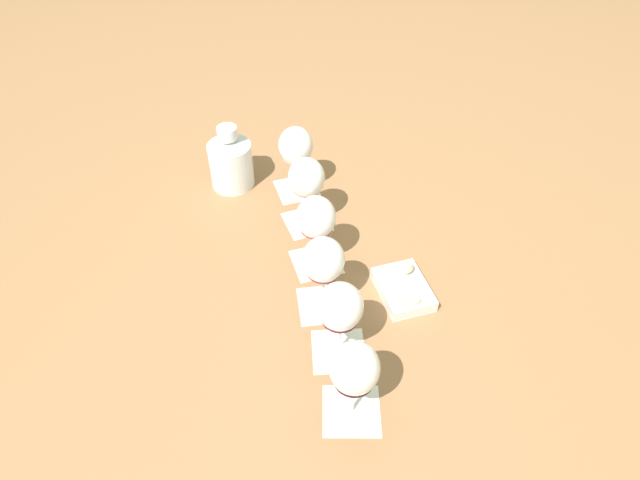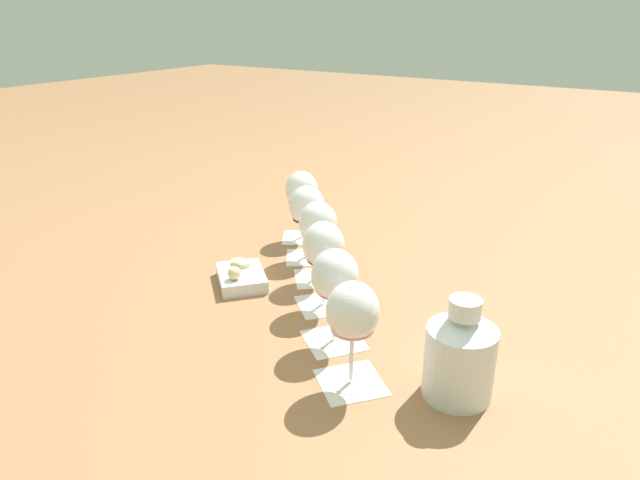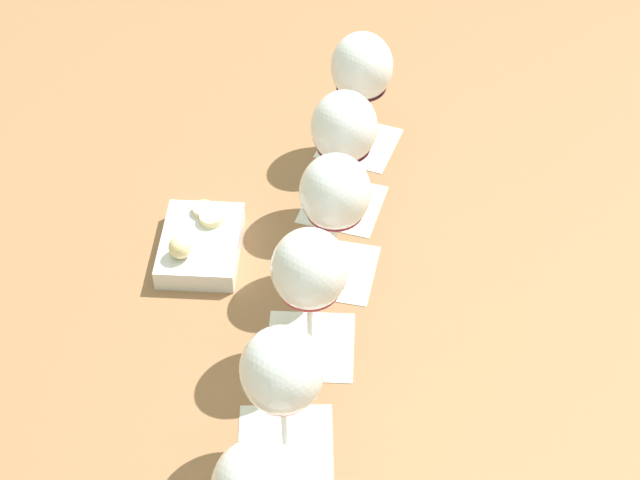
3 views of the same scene
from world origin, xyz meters
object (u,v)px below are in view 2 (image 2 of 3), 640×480
(wine_glass_2, at_px, (324,249))
(wine_glass_0, at_px, (353,315))
(ceramic_vase, at_px, (460,354))
(snack_dish, at_px, (241,277))
(wine_glass_4, at_px, (307,209))
(wine_glass_5, at_px, (302,193))
(wine_glass_3, at_px, (318,227))
(wine_glass_1, at_px, (335,279))

(wine_glass_2, bearing_deg, wine_glass_0, 131.86)
(ceramic_vase, distance_m, snack_dish, 0.58)
(wine_glass_0, distance_m, wine_glass_4, 0.53)
(wine_glass_5, bearing_deg, wine_glass_4, 129.67)
(wine_glass_2, distance_m, ceramic_vase, 0.38)
(wine_glass_5, bearing_deg, ceramic_vase, 144.18)
(wine_glass_0, height_order, wine_glass_2, same)
(wine_glass_2, bearing_deg, wine_glass_3, -52.19)
(snack_dish, bearing_deg, wine_glass_1, 163.14)
(wine_glass_1, height_order, wine_glass_5, same)
(wine_glass_0, height_order, snack_dish, wine_glass_0)
(wine_glass_2, relative_size, wine_glass_3, 1.00)
(wine_glass_0, xyz_separation_m, ceramic_vase, (-0.16, -0.07, -0.05))
(wine_glass_4, bearing_deg, wine_glass_1, 131.06)
(wine_glass_3, xyz_separation_m, snack_dish, (0.14, 0.12, -0.11))
(wine_glass_0, height_order, wine_glass_1, same)
(wine_glass_2, height_order, wine_glass_4, same)
(wine_glass_4, height_order, ceramic_vase, wine_glass_4)
(ceramic_vase, bearing_deg, wine_glass_4, -32.65)
(wine_glass_1, xyz_separation_m, ceramic_vase, (-0.26, 0.03, -0.05))
(wine_glass_0, relative_size, snack_dish, 1.10)
(wine_glass_2, xyz_separation_m, wine_glass_3, (0.08, -0.10, -0.00))
(wine_glass_0, bearing_deg, wine_glass_3, -49.43)
(wine_glass_4, xyz_separation_m, ceramic_vase, (-0.52, 0.33, -0.05))
(wine_glass_1, bearing_deg, ceramic_vase, 173.11)
(ceramic_vase, height_order, snack_dish, ceramic_vase)
(wine_glass_4, bearing_deg, snack_dish, 77.33)
(wine_glass_1, bearing_deg, wine_glass_5, -49.29)
(wine_glass_4, bearing_deg, ceramic_vase, 147.35)
(wine_glass_2, bearing_deg, snack_dish, 4.19)
(snack_dish, bearing_deg, wine_glass_2, -175.81)
(wine_glass_1, height_order, wine_glass_4, same)
(wine_glass_1, bearing_deg, wine_glass_3, -50.85)
(wine_glass_1, relative_size, wine_glass_5, 1.00)
(snack_dish, bearing_deg, wine_glass_0, 154.45)
(wine_glass_2, distance_m, wine_glass_5, 0.39)
(wine_glass_1, relative_size, snack_dish, 1.10)
(wine_glass_3, bearing_deg, snack_dish, 41.24)
(wine_glass_2, bearing_deg, ceramic_vase, 158.09)
(wine_glass_5, height_order, snack_dish, wine_glass_5)
(wine_glass_0, bearing_deg, ceramic_vase, -157.34)
(ceramic_vase, relative_size, snack_dish, 1.03)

